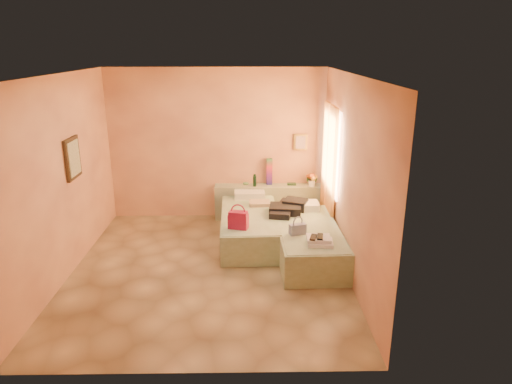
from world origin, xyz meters
The scene contains 16 objects.
ground centered at (0.00, 0.00, 0.00)m, with size 4.50×4.50×0.00m, color tan.
room_walls centered at (0.21, 0.57, 1.79)m, with size 4.02×4.51×2.81m.
headboard_ledge centered at (0.98, 2.10, 0.33)m, with size 2.05×0.30×0.65m, color #9BA788.
bed_left centered at (0.60, 1.05, 0.25)m, with size 0.90×2.00×0.50m, color #B0CCA4.
bed_right centered at (1.50, 0.40, 0.25)m, with size 0.90×2.00×0.50m, color #B0CCA4.
water_bottle centered at (0.70, 2.05, 0.76)m, with size 0.06×0.06×0.22m, color #133422.
rainbow_box centered at (0.98, 2.18, 0.90)m, with size 0.11×0.11×0.49m, color #A3143D.
small_dish centered at (0.53, 2.18, 0.66)m, with size 0.11×0.11×0.03m, color #4F9260.
green_book centered at (1.40, 2.14, 0.66)m, with size 0.16×0.12×0.03m, color #23432C.
flower_vase centered at (1.76, 2.05, 0.80)m, with size 0.22×0.22×0.29m, color white.
magenta_handbag centered at (0.43, 0.37, 0.64)m, with size 0.29×0.17×0.28m, color #A3143D.
khaki_garment centered at (0.77, 1.44, 0.53)m, with size 0.36×0.28×0.06m, color tan.
clothes_pile centered at (1.24, 1.02, 0.58)m, with size 0.56×0.56×0.17m, color black.
blue_handbag centered at (1.30, 0.13, 0.58)m, with size 0.25×0.11×0.16m, color #384987.
towel_stack centered at (1.59, -0.23, 0.55)m, with size 0.35×0.30×0.10m, color white.
sandal_pair centered at (1.53, -0.25, 0.61)m, with size 0.16×0.21×0.02m, color black.
Camera 1 is at (0.59, -6.09, 3.16)m, focal length 32.00 mm.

